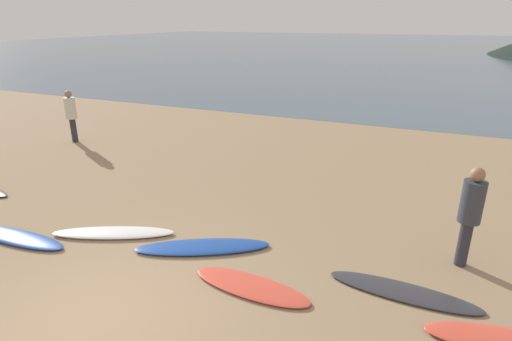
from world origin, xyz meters
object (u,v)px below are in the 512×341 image
surfboard_5 (251,286)px  surfboard_3 (113,233)px  person_1 (471,209)px  surfboard_4 (203,247)px  person_0 (71,112)px  surfboard_6 (403,292)px  surfboard_2 (17,237)px

surfboard_5 → surfboard_3: bearing=175.3°
surfboard_3 → person_1: person_1 is taller
surfboard_4 → person_0: 8.65m
surfboard_6 → person_1: (0.82, 1.21, 1.00)m
surfboard_6 → person_1: size_ratio=1.28×
person_0 → surfboard_3: bearing=133.7°
surfboard_3 → surfboard_2: bearing=-175.2°
surfboard_5 → surfboard_6: 2.32m
surfboard_3 → surfboard_6: bearing=-20.4°
surfboard_4 → person_0: size_ratio=1.41×
surfboard_6 → person_0: bearing=161.3°
surfboard_3 → surfboard_5: 3.16m
surfboard_5 → person_1: bearing=37.7°
surfboard_6 → surfboard_2: bearing=-167.8°
surfboard_3 → surfboard_6: (5.29, 0.34, -0.02)m
surfboard_3 → person_0: 7.26m
person_1 → surfboard_5: bearing=-50.9°
surfboard_4 → surfboard_5: bearing=-56.7°
person_0 → person_1: 12.09m
surfboard_5 → surfboard_6: surfboard_5 is taller
surfboard_3 → surfboard_5: surfboard_3 is taller
surfboard_2 → person_1: bearing=15.4°
person_0 → surfboard_4: bearing=142.6°
surfboard_3 → surfboard_4: size_ratio=0.97×
surfboard_3 → person_1: bearing=-9.9°
surfboard_5 → surfboard_2: bearing=-171.4°
person_0 → person_1: size_ratio=0.99×
surfboard_6 → person_0: person_0 is taller
surfboard_2 → surfboard_5: surfboard_2 is taller
surfboard_5 → surfboard_6: (2.17, 0.80, -0.01)m
surfboard_3 → surfboard_4: 1.86m
surfboard_3 → surfboard_4: (1.85, 0.24, -0.00)m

